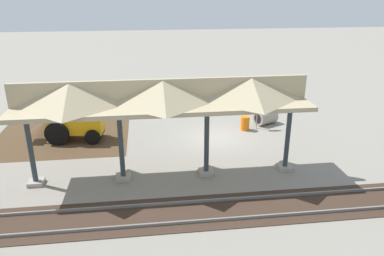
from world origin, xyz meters
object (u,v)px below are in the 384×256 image
(stop_sign, at_px, (258,105))
(traffic_barrel, at_px, (245,123))
(backhoe, at_px, (73,120))
(concrete_pipe, at_px, (265,117))

(stop_sign, bearing_deg, traffic_barrel, 11.84)
(backhoe, distance_m, traffic_barrel, 10.71)
(concrete_pipe, bearing_deg, stop_sign, 41.55)
(stop_sign, relative_size, backhoe, 0.43)
(concrete_pipe, relative_size, traffic_barrel, 1.90)
(stop_sign, height_order, traffic_barrel, stop_sign)
(backhoe, bearing_deg, stop_sign, -177.42)
(stop_sign, height_order, backhoe, backhoe)
(stop_sign, bearing_deg, backhoe, 2.58)
(traffic_barrel, bearing_deg, stop_sign, -168.16)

